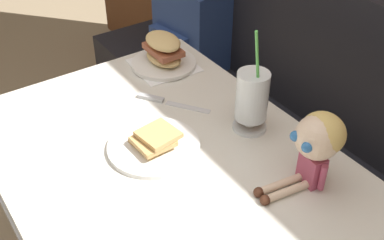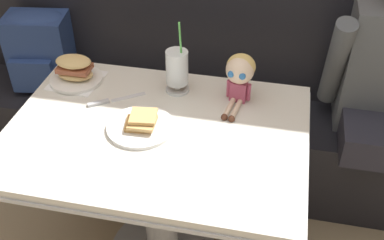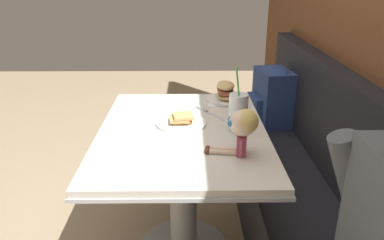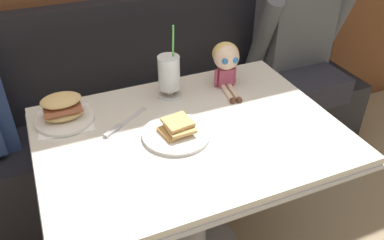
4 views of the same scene
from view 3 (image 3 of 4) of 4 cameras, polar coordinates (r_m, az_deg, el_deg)
name	(u,v)px [view 3 (image 3 of 4)]	position (r m, az deg, el deg)	size (l,w,h in m)	color
wood_panel_wall	(379,32)	(1.91, 26.21, 11.74)	(4.40, 0.08, 2.40)	brown
booth_bench	(303,201)	(2.12, 16.28, -11.54)	(2.60, 0.48, 1.00)	black
diner_table	(183,165)	(1.92, -1.38, -6.75)	(1.11, 0.81, 0.74)	silver
toast_plate	(181,122)	(1.88, -1.63, -0.27)	(0.25, 0.25, 0.06)	white
milkshake_glass	(238,111)	(1.80, 6.95, 1.39)	(0.10, 0.10, 0.32)	silver
sandwich_plate	(225,93)	(2.22, 5.03, 4.00)	(0.22, 0.22, 0.12)	white
butter_knife	(206,111)	(2.06, 2.09, 1.37)	(0.20, 0.15, 0.01)	silver
seated_doll	(242,126)	(1.55, 7.58, -0.83)	(0.13, 0.23, 0.20)	#B74C6B
backpack	(272,95)	(2.66, 11.90, 3.75)	(0.33, 0.28, 0.41)	navy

